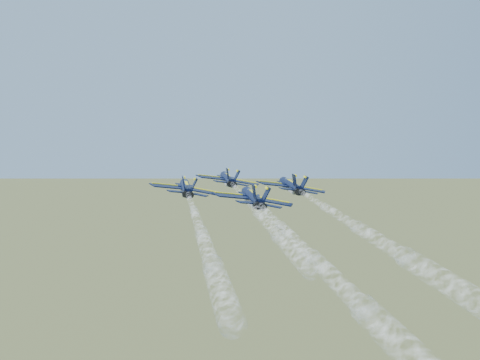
{
  "coord_description": "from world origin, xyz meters",
  "views": [
    {
      "loc": [
        1.07,
        -106.46,
        105.76
      ],
      "look_at": [
        1.82,
        5.21,
        93.59
      ],
      "focal_mm": 45.0,
      "sensor_mm": 36.0,
      "label": 1
    }
  ],
  "objects_px": {
    "jet_right": "(290,186)",
    "jet_left": "(186,188)",
    "jet_lead": "(227,179)",
    "jet_slot": "(252,198)"
  },
  "relations": [
    {
      "from": "jet_lead",
      "to": "jet_left",
      "type": "bearing_deg",
      "value": -123.63
    },
    {
      "from": "jet_lead",
      "to": "jet_right",
      "type": "distance_m",
      "value": 16.75
    },
    {
      "from": "jet_right",
      "to": "jet_slot",
      "type": "xyz_separation_m",
      "value": [
        -7.59,
        -16.07,
        0.0
      ]
    },
    {
      "from": "jet_lead",
      "to": "jet_right",
      "type": "relative_size",
      "value": 1.0
    },
    {
      "from": "jet_left",
      "to": "jet_slot",
      "type": "height_order",
      "value": "same"
    },
    {
      "from": "jet_slot",
      "to": "jet_lead",
      "type": "bearing_deg",
      "value": 91.32
    },
    {
      "from": "jet_left",
      "to": "jet_slot",
      "type": "xyz_separation_m",
      "value": [
        11.69,
        -12.81,
        0.0
      ]
    },
    {
      "from": "jet_right",
      "to": "jet_left",
      "type": "bearing_deg",
      "value": -177.98
    },
    {
      "from": "jet_left",
      "to": "jet_right",
      "type": "distance_m",
      "value": 19.55
    },
    {
      "from": "jet_lead",
      "to": "jet_left",
      "type": "xyz_separation_m",
      "value": [
        -7.34,
        -15.01,
        0.0
      ]
    }
  ]
}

